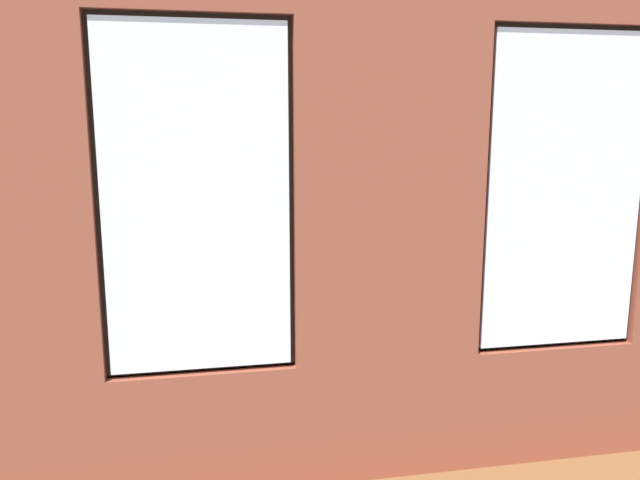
% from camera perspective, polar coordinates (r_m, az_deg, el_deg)
% --- Properties ---
extents(ground_plane, '(6.98, 5.81, 0.10)m').
position_cam_1_polar(ground_plane, '(6.35, -0.73, -9.09)').
color(ground_plane, brown).
extents(brick_wall_with_windows, '(6.38, 0.30, 3.23)m').
position_cam_1_polar(brick_wall_with_windows, '(3.56, 6.31, 2.31)').
color(brick_wall_with_windows, brown).
rests_on(brick_wall_with_windows, ground_plane).
extents(couch_by_window, '(1.96, 0.87, 0.80)m').
position_cam_1_polar(couch_by_window, '(4.40, -6.09, -13.18)').
color(couch_by_window, black).
rests_on(couch_by_window, ground_plane).
extents(couch_left, '(0.94, 2.12, 0.80)m').
position_cam_1_polar(couch_left, '(6.93, 20.34, -4.79)').
color(couch_left, black).
rests_on(couch_left, ground_plane).
extents(coffee_table, '(1.20, 0.75, 0.44)m').
position_cam_1_polar(coffee_table, '(6.23, -0.58, -5.35)').
color(coffee_table, tan).
rests_on(coffee_table, ground_plane).
extents(cup_ceramic, '(0.07, 0.07, 0.08)m').
position_cam_1_polar(cup_ceramic, '(6.11, 0.43, -4.69)').
color(cup_ceramic, silver).
rests_on(cup_ceramic, coffee_table).
extents(candle_jar, '(0.08, 0.08, 0.12)m').
position_cam_1_polar(candle_jar, '(6.04, -3.77, -4.73)').
color(candle_jar, '#B7333D').
rests_on(candle_jar, coffee_table).
extents(table_plant_small, '(0.12, 0.12, 0.20)m').
position_cam_1_polar(table_plant_small, '(6.25, -2.09, -3.71)').
color(table_plant_small, '#9E5638').
rests_on(table_plant_small, coffee_table).
extents(remote_silver, '(0.18, 0.09, 0.02)m').
position_cam_1_polar(remote_silver, '(6.21, -0.58, -4.72)').
color(remote_silver, '#B2B2B7').
rests_on(remote_silver, coffee_table).
extents(remote_gray, '(0.11, 0.18, 0.02)m').
position_cam_1_polar(remote_gray, '(6.40, 2.13, -4.27)').
color(remote_gray, '#59595B').
rests_on(remote_gray, coffee_table).
extents(media_console, '(1.05, 0.42, 0.51)m').
position_cam_1_polar(media_console, '(6.76, -25.93, -6.27)').
color(media_console, black).
rests_on(media_console, ground_plane).
extents(tv_flatscreen, '(0.96, 0.20, 0.65)m').
position_cam_1_polar(tv_flatscreen, '(6.63, -26.34, -1.46)').
color(tv_flatscreen, black).
rests_on(tv_flatscreen, media_console).
extents(papasan_chair, '(1.03, 1.03, 0.66)m').
position_cam_1_polar(papasan_chair, '(7.80, -10.61, -1.83)').
color(papasan_chair, olive).
rests_on(papasan_chair, ground_plane).
extents(potted_plant_near_tv, '(0.48, 0.48, 0.84)m').
position_cam_1_polar(potted_plant_near_tv, '(5.65, -23.27, -6.47)').
color(potted_plant_near_tv, gray).
rests_on(potted_plant_near_tv, ground_plane).
extents(potted_plant_mid_room_small, '(0.37, 0.37, 0.57)m').
position_cam_1_polar(potted_plant_mid_room_small, '(7.08, 7.99, -3.44)').
color(potted_plant_mid_room_small, brown).
rests_on(potted_plant_mid_room_small, ground_plane).
extents(potted_plant_foreground_right, '(0.65, 0.65, 1.02)m').
position_cam_1_polar(potted_plant_foreground_right, '(8.02, -21.38, -0.38)').
color(potted_plant_foreground_right, beige).
rests_on(potted_plant_foreground_right, ground_plane).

